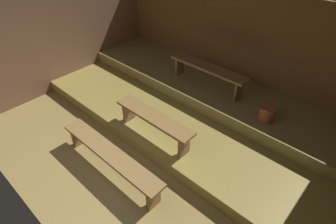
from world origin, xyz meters
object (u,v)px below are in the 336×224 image
(bench_floor_center, at_px, (110,156))
(bench_lower_center, at_px, (154,120))
(bench_middle_center, at_px, (208,70))
(pail_middle, at_px, (266,114))

(bench_floor_center, xyz_separation_m, bench_lower_center, (0.09, 0.87, 0.23))
(bench_middle_center, height_order, pail_middle, bench_middle_center)
(bench_floor_center, xyz_separation_m, pail_middle, (1.39, 2.25, 0.26))
(pail_middle, bearing_deg, bench_lower_center, -133.16)
(bench_floor_center, relative_size, pail_middle, 8.03)
(bench_lower_center, relative_size, pail_middle, 5.89)
(bench_lower_center, height_order, bench_middle_center, bench_middle_center)
(bench_floor_center, bearing_deg, pail_middle, 58.25)
(bench_floor_center, height_order, bench_middle_center, bench_middle_center)
(bench_lower_center, distance_m, pail_middle, 1.90)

